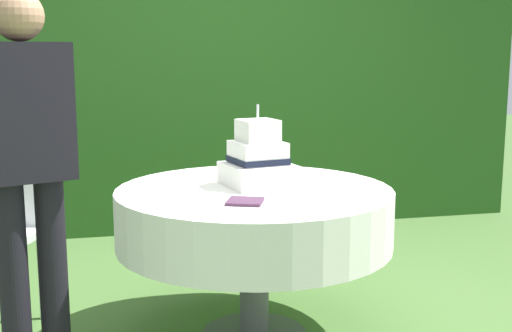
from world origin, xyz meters
name	(u,v)px	position (x,y,z in m)	size (l,w,h in m)	color
foliage_hedge	(190,52)	(0.00, 2.26, 1.36)	(5.24, 0.60, 2.72)	#28561E
cake_table	(254,216)	(0.00, 0.00, 0.60)	(1.29, 1.29, 0.73)	#4C4C51
wedding_cake	(258,160)	(0.04, 0.07, 0.85)	(0.36, 0.36, 0.39)	white
serving_plate_near	(307,171)	(0.36, 0.34, 0.74)	(0.13, 0.13, 0.01)	white
serving_plate_far	(336,186)	(0.38, -0.06, 0.74)	(0.11, 0.11, 0.01)	white
serving_plate_left	(240,173)	(0.01, 0.39, 0.74)	(0.13, 0.13, 0.01)	white
napkin_stack	(245,201)	(-0.10, -0.28, 0.74)	(0.15, 0.15, 0.01)	#4C2D47
garden_chair	(0,220)	(-1.20, 0.45, 0.54)	(0.53, 0.53, 0.89)	white
standing_person	(27,161)	(-0.98, -0.17, 0.93)	(0.41, 0.31, 1.60)	black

